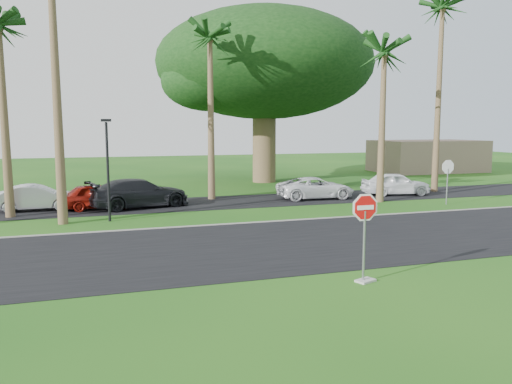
{
  "coord_description": "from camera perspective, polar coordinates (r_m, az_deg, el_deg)",
  "views": [
    {
      "loc": [
        -6.44,
        -14.92,
        4.29
      ],
      "look_at": [
        -0.66,
        3.19,
        1.8
      ],
      "focal_mm": 35.0,
      "sensor_mm": 36.0,
      "label": 1
    }
  ],
  "objects": [
    {
      "name": "ground",
      "position": [
        16.81,
        5.51,
        -7.36
      ],
      "size": [
        120.0,
        120.0,
        0.0
      ],
      "primitive_type": "plane",
      "color": "#164912",
      "rests_on": "ground"
    },
    {
      "name": "road",
      "position": [
        18.6,
        3.08,
        -5.85
      ],
      "size": [
        120.0,
        8.0,
        0.02
      ],
      "primitive_type": "cube",
      "color": "black",
      "rests_on": "ground"
    },
    {
      "name": "parking_strip",
      "position": [
        28.49,
        -4.42,
        -1.2
      ],
      "size": [
        120.0,
        5.0,
        0.02
      ],
      "primitive_type": "cube",
      "color": "black",
      "rests_on": "ground"
    },
    {
      "name": "curb",
      "position": [
        22.35,
        -0.61,
        -3.53
      ],
      "size": [
        120.0,
        0.12,
        0.06
      ],
      "primitive_type": "cube",
      "color": "gray",
      "rests_on": "ground"
    },
    {
      "name": "stop_sign_near",
      "position": [
        14.02,
        12.32,
        -3.05
      ],
      "size": [
        1.05,
        0.07,
        2.62
      ],
      "color": "gray",
      "rests_on": "ground"
    },
    {
      "name": "stop_sign_far",
      "position": [
        29.52,
        21.07,
        2.07
      ],
      "size": [
        1.05,
        0.07,
        2.62
      ],
      "rotation": [
        0.0,
        0.0,
        3.14
      ],
      "color": "gray",
      "rests_on": "ground"
    },
    {
      "name": "palm_center",
      "position": [
        30.03,
        -5.29,
        16.77
      ],
      "size": [
        5.0,
        5.0,
        10.5
      ],
      "color": "brown",
      "rests_on": "ground"
    },
    {
      "name": "palm_right_near",
      "position": [
        29.58,
        14.46,
        14.81
      ],
      "size": [
        5.0,
        5.0,
        9.5
      ],
      "color": "brown",
      "rests_on": "ground"
    },
    {
      "name": "palm_right_far",
      "position": [
        35.95,
        20.54,
        18.71
      ],
      "size": [
        5.0,
        5.0,
        13.0
      ],
      "color": "brown",
      "rests_on": "ground"
    },
    {
      "name": "canopy_tree",
      "position": [
        39.24,
        0.96,
        14.27
      ],
      "size": [
        16.5,
        16.5,
        13.12
      ],
      "color": "brown",
      "rests_on": "ground"
    },
    {
      "name": "streetlight_right",
      "position": [
        23.48,
        -16.59,
        3.15
      ],
      "size": [
        0.45,
        0.25,
        4.64
      ],
      "color": "black",
      "rests_on": "ground"
    },
    {
      "name": "building_far",
      "position": [
        51.08,
        18.98,
        3.92
      ],
      "size": [
        10.0,
        6.0,
        3.0
      ],
      "primitive_type": "cube",
      "color": "gray",
      "rests_on": "ground"
    },
    {
      "name": "car_silver",
      "position": [
        27.98,
        -23.77,
        -0.62
      ],
      "size": [
        4.05,
        1.46,
        1.33
      ],
      "primitive_type": "imported",
      "rotation": [
        0.0,
        0.0,
        1.58
      ],
      "color": "#AEAFB5",
      "rests_on": "ground"
    },
    {
      "name": "car_red",
      "position": [
        27.4,
        -17.63,
        -0.48
      ],
      "size": [
        4.17,
        2.28,
        1.34
      ],
      "primitive_type": "imported",
      "rotation": [
        0.0,
        0.0,
        1.75
      ],
      "color": "maroon",
      "rests_on": "ground"
    },
    {
      "name": "car_dark",
      "position": [
        27.28,
        -13.18,
        -0.16
      ],
      "size": [
        5.67,
        3.41,
        1.54
      ],
      "primitive_type": "imported",
      "rotation": [
        0.0,
        0.0,
        1.82
      ],
      "color": "black",
      "rests_on": "ground"
    },
    {
      "name": "car_minivan",
      "position": [
        30.06,
        6.84,
        0.43
      ],
      "size": [
        4.68,
        2.26,
        1.28
      ],
      "primitive_type": "imported",
      "rotation": [
        0.0,
        0.0,
        1.54
      ],
      "color": "white",
      "rests_on": "ground"
    },
    {
      "name": "car_pickup",
      "position": [
        32.65,
        15.66,
        0.9
      ],
      "size": [
        4.43,
        2.39,
        1.43
      ],
      "primitive_type": "imported",
      "rotation": [
        0.0,
        0.0,
        1.4
      ],
      "color": "white",
      "rests_on": "ground"
    },
    {
      "name": "utility_slab",
      "position": [
        14.45,
        12.41,
        -9.86
      ],
      "size": [
        0.64,
        0.52,
        0.06
      ],
      "primitive_type": "cube",
      "rotation": [
        0.0,
        0.0,
        0.36
      ],
      "color": "#A1A29A",
      "rests_on": "ground"
    }
  ]
}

